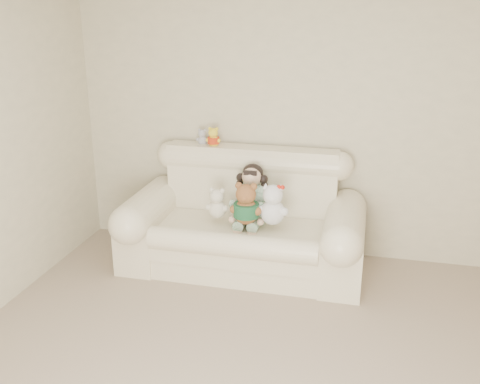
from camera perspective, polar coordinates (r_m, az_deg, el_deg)
name	(u,v)px	position (r m, az deg, el deg)	size (l,w,h in m)	color
wall_back	(319,117)	(4.91, 8.33, 7.81)	(4.50, 4.50, 0.00)	#B7B092
sofa	(243,214)	(4.74, 0.28, -2.30)	(2.10, 0.95, 1.03)	beige
seated_child	(252,193)	(4.74, 1.24, -0.11)	(0.32, 0.39, 0.53)	#30733F
brown_teddy	(246,200)	(4.50, 0.65, -0.81)	(0.27, 0.21, 0.42)	brown
white_cat	(273,200)	(4.50, 3.49, -0.87)	(0.27, 0.21, 0.42)	white
cream_teddy	(217,200)	(4.65, -2.42, -0.86)	(0.20, 0.16, 0.32)	white
yellow_mini_bear	(213,135)	(4.97, -2.81, 5.98)	(0.14, 0.11, 0.22)	yellow
grey_mini_plush	(202,136)	(5.03, -3.97, 5.94)	(0.12, 0.09, 0.18)	#AFB0B6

